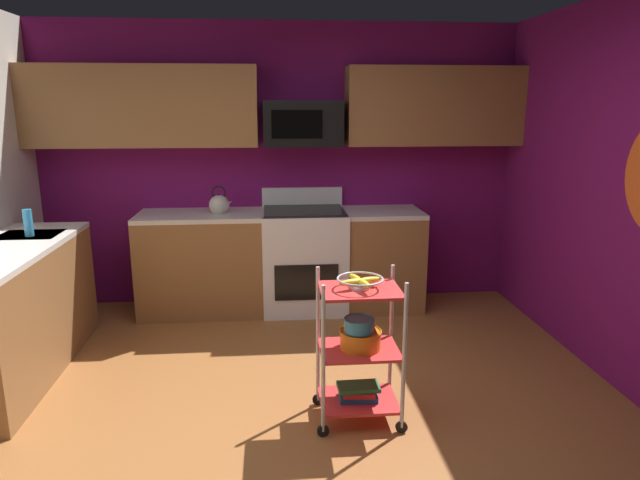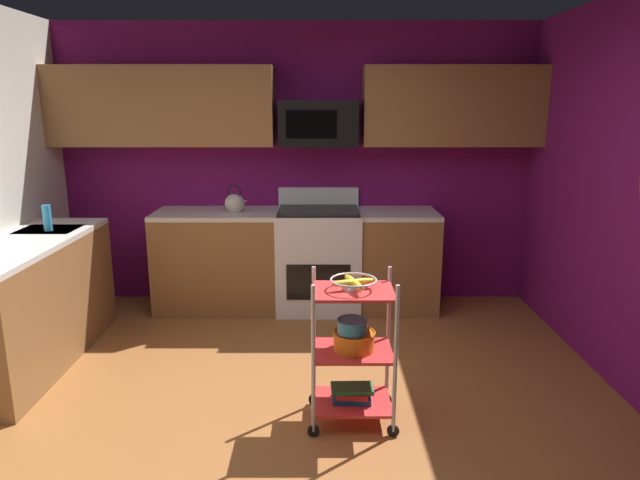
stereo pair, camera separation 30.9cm
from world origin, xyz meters
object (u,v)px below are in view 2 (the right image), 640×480
Objects in this scene: oven_range at (321,258)px; kettle at (237,203)px; fruit_bowl at (356,282)px; book_stack at (354,393)px; dish_soap_bottle at (50,218)px; microwave at (321,124)px; mixing_bowl_small at (354,326)px; rolling_cart at (355,351)px; mixing_bowl_large at (356,340)px.

oven_range is 0.92m from kettle.
kettle is (-0.96, 1.97, 0.12)m from fruit_bowl.
dish_soap_bottle reaches higher than book_stack.
oven_range is 1.23m from microwave.
mixing_bowl_small is (-0.01, -0.02, -0.26)m from fruit_bowl.
kettle is at bearing 116.12° from rolling_cart.
mixing_bowl_large is (0.01, 0.00, 0.07)m from rolling_cart.
book_stack is at bearing -26.91° from dish_soap_bottle.
kettle is (-0.96, 1.97, 0.55)m from rolling_cart.
microwave is at bearing 95.49° from mixing_bowl_small.
book_stack is (0.01, 0.02, -0.44)m from mixing_bowl_small.
oven_range reaches higher than rolling_cart.
mixing_bowl_large is at bearing 54.37° from mixing_bowl_small.
microwave reaches higher than book_stack.
book_stack is (0.21, -2.07, -1.52)m from microwave.
rolling_cart reaches higher than fruit_bowl.
kettle is at bearing 116.12° from book_stack.
mixing_bowl_small is at bearing -64.22° from kettle.
rolling_cart is 3.36× the size of fruit_bowl.
mixing_bowl_large is at bearing 0.00° from fruit_bowl.
oven_range is at bearing 21.33° from dish_soap_bottle.
kettle reaches higher than rolling_cart.
microwave reaches higher than fruit_bowl.
dish_soap_bottle is at bearing 153.17° from mixing_bowl_large.
dish_soap_bottle is at bearing -158.67° from oven_range.
mixing_bowl_small is 0.69× the size of kettle.
rolling_cart reaches higher than mixing_bowl_small.
kettle reaches higher than fruit_bowl.
fruit_bowl is at bearing 153.43° from book_stack.
rolling_cart is (0.21, -2.07, -1.25)m from microwave.
kettle is at bearing -179.71° from oven_range.
fruit_bowl is 0.70m from book_stack.
dish_soap_bottle reaches higher than rolling_cart.
mixing_bowl_large is 0.95× the size of kettle.
microwave reaches higher than dish_soap_bottle.
oven_range is 2.00m from mixing_bowl_small.
fruit_bowl reaches higher than mixing_bowl_large.
oven_range is 1.98m from mixing_bowl_large.
dish_soap_bottle reaches higher than oven_range.
rolling_cart is at bearing -84.02° from oven_range.
dish_soap_bottle is at bearing 152.66° from mixing_bowl_small.
book_stack is at bearing -180.00° from mixing_bowl_large.
oven_range is at bearing 95.98° from fruit_bowl.
rolling_cart is 2.26m from kettle.
microwave is 3.50× the size of dish_soap_bottle.
rolling_cart is 5.03× the size of mixing_bowl_small.
dish_soap_bottle is at bearing 153.09° from book_stack.
mixing_bowl_small is 2.24m from kettle.
fruit_bowl is 0.26m from mixing_bowl_small.
dish_soap_bottle is at bearing 153.09° from fruit_bowl.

